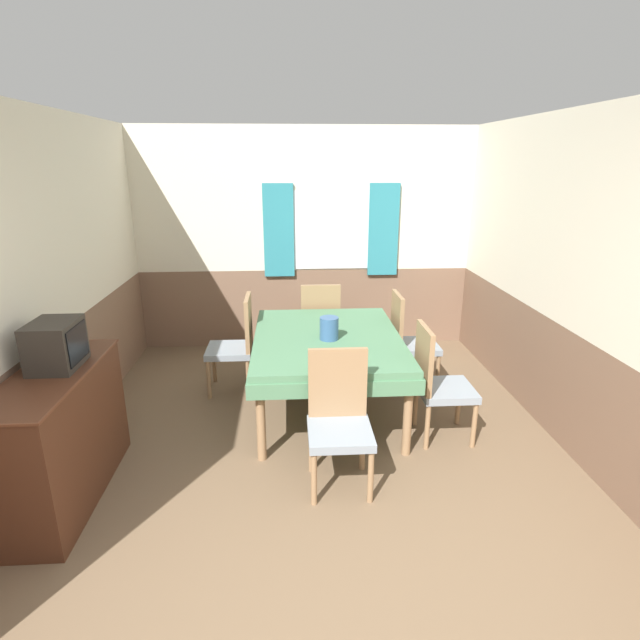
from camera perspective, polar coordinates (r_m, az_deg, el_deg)
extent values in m
cube|color=silver|center=(5.97, -1.78, 13.55)|extent=(4.36, 0.05, 1.65)
cube|color=brown|center=(6.20, -1.66, 1.47)|extent=(4.36, 0.05, 0.95)
cube|color=white|center=(5.99, 1.30, 10.22)|extent=(1.03, 0.01, 0.92)
cube|color=teal|center=(5.95, -4.75, 10.12)|extent=(0.36, 0.03, 1.08)
cube|color=teal|center=(6.05, 7.27, 10.17)|extent=(0.36, 0.03, 1.08)
cube|color=silver|center=(4.17, -29.73, 9.45)|extent=(0.05, 4.78, 1.65)
cube|color=brown|center=(4.50, -27.21, -7.07)|extent=(0.05, 4.78, 0.95)
cube|color=silver|center=(4.36, 27.21, 10.08)|extent=(0.05, 4.78, 1.65)
cube|color=brown|center=(4.67, 24.97, -5.85)|extent=(0.05, 4.78, 0.95)
cube|color=#4C7A56|center=(4.43, 0.86, -2.20)|extent=(1.29, 1.68, 0.06)
cube|color=#4C7A56|center=(4.46, 0.85, -3.29)|extent=(1.32, 1.71, 0.12)
cylinder|color=#93704C|center=(3.88, -6.77, -11.31)|extent=(0.07, 0.07, 0.67)
cylinder|color=#93704C|center=(3.97, 9.99, -10.72)|extent=(0.07, 0.07, 0.67)
cylinder|color=#93704C|center=(5.26, -5.95, -3.24)|extent=(0.07, 0.07, 0.67)
cylinder|color=#93704C|center=(5.33, 6.27, -2.96)|extent=(0.07, 0.07, 0.67)
cylinder|color=#93704C|center=(5.83, -2.03, -2.49)|extent=(0.04, 0.04, 0.39)
cylinder|color=#93704C|center=(5.85, 1.69, -2.41)|extent=(0.04, 0.04, 0.39)
cylinder|color=#93704C|center=(5.48, -1.92, -3.86)|extent=(0.04, 0.04, 0.39)
cylinder|color=#93704C|center=(5.50, 2.05, -3.77)|extent=(0.04, 0.04, 0.39)
cube|color=gray|center=(5.59, -0.05, -0.95)|extent=(0.44, 0.44, 0.06)
cube|color=#93704C|center=(5.31, 0.08, 1.31)|extent=(0.42, 0.04, 0.52)
cylinder|color=#93704C|center=(5.45, 12.16, -4.39)|extent=(0.04, 0.04, 0.39)
cylinder|color=#93704C|center=(5.11, 13.28, -5.98)|extent=(0.04, 0.04, 0.39)
cylinder|color=#93704C|center=(5.36, 8.23, -4.54)|extent=(0.04, 0.04, 0.39)
cylinder|color=#93704C|center=(5.02, 9.10, -6.18)|extent=(0.04, 0.04, 0.39)
cube|color=gray|center=(5.15, 10.83, -2.94)|extent=(0.44, 0.44, 0.06)
cube|color=#93704C|center=(5.01, 8.81, 0.08)|extent=(0.04, 0.42, 0.52)
cylinder|color=#93704C|center=(4.97, -12.60, -6.66)|extent=(0.04, 0.04, 0.39)
cylinder|color=#93704C|center=(5.31, -12.00, -4.97)|extent=(0.04, 0.04, 0.39)
cylinder|color=#93704C|center=(4.92, -8.19, -6.64)|extent=(0.04, 0.04, 0.39)
cylinder|color=#93704C|center=(5.27, -7.89, -4.94)|extent=(0.04, 0.04, 0.39)
cube|color=gray|center=(5.03, -10.31, -3.42)|extent=(0.44, 0.44, 0.06)
cube|color=#93704C|center=(4.91, -8.18, -0.25)|extent=(0.04, 0.42, 0.52)
cylinder|color=#93704C|center=(3.51, 5.81, -17.40)|extent=(0.04, 0.04, 0.39)
cylinder|color=#93704C|center=(3.48, -0.69, -17.71)|extent=(0.04, 0.04, 0.39)
cylinder|color=#93704C|center=(3.82, 4.88, -14.14)|extent=(0.04, 0.04, 0.39)
cylinder|color=#93704C|center=(3.79, -1.00, -14.38)|extent=(0.04, 0.04, 0.39)
cube|color=gray|center=(3.52, 2.30, -12.81)|extent=(0.44, 0.44, 0.06)
cube|color=#93704C|center=(3.57, 2.03, -7.17)|extent=(0.42, 0.04, 0.52)
cylinder|color=#93704C|center=(4.57, 15.55, -9.16)|extent=(0.04, 0.04, 0.39)
cylinder|color=#93704C|center=(4.25, 17.20, -11.43)|extent=(0.04, 0.04, 0.39)
cylinder|color=#93704C|center=(4.46, 10.86, -9.48)|extent=(0.04, 0.04, 0.39)
cylinder|color=#93704C|center=(4.14, 12.16, -11.85)|extent=(0.04, 0.04, 0.39)
cube|color=gray|center=(4.25, 14.17, -7.76)|extent=(0.44, 0.44, 0.06)
cube|color=#93704C|center=(4.08, 11.79, -4.25)|extent=(0.04, 0.42, 0.52)
cube|color=#4C2819|center=(3.83, -27.52, -11.75)|extent=(0.44, 1.27, 0.91)
cube|color=brown|center=(3.64, -28.51, -5.56)|extent=(0.46, 1.29, 0.02)
cube|color=#2D2823|center=(3.68, -28.00, -2.52)|extent=(0.28, 0.37, 0.31)
cube|color=black|center=(3.62, -25.94, -2.43)|extent=(0.01, 0.30, 0.24)
cylinder|color=#335684|center=(4.31, 1.05, -0.96)|extent=(0.16, 0.16, 0.20)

